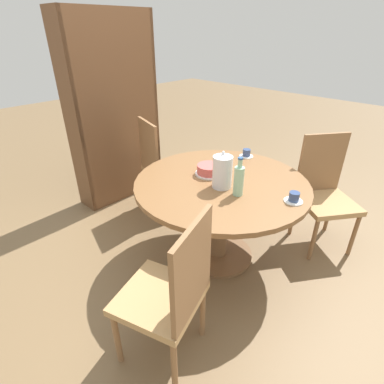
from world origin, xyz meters
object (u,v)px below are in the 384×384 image
at_px(coffee_pot, 222,171).
at_px(cup_a, 294,198).
at_px(chair_c, 170,292).
at_px(cup_b, 246,154).
at_px(water_bottle, 239,180).
at_px(chair_b, 162,165).
at_px(cake_main, 209,170).
at_px(chair_a, 325,191).
at_px(bookshelf, 115,113).

bearing_deg(coffee_pot, cup_a, -71.22).
bearing_deg(chair_c, cup_b, -178.38).
bearing_deg(water_bottle, cup_b, 29.95).
xyz_separation_m(chair_c, cup_b, (1.38, 0.50, 0.24)).
bearing_deg(coffee_pot, chair_b, 74.92).
relative_size(cake_main, cup_b, 1.77).
distance_m(water_bottle, cup_a, 0.37).
xyz_separation_m(chair_b, cake_main, (-0.17, -0.76, 0.25)).
distance_m(chair_a, cake_main, 1.02).
distance_m(chair_c, cup_b, 1.49).
height_order(chair_c, water_bottle, water_bottle).
bearing_deg(chair_c, chair_b, -148.07).
height_order(chair_b, bookshelf, bookshelf).
height_order(coffee_pot, cup_a, coffee_pot).
bearing_deg(chair_c, cup_a, 151.74).
height_order(chair_b, coffee_pot, coffee_pot).
bearing_deg(chair_a, coffee_pot, -170.97).
xyz_separation_m(bookshelf, cup_a, (-0.00, -2.01, -0.20)).
relative_size(cup_a, cup_b, 1.00).
distance_m(coffee_pot, cake_main, 0.24).
height_order(cake_main, cup_a, cake_main).
relative_size(chair_c, coffee_pot, 3.51).
height_order(bookshelf, cup_a, bookshelf).
relative_size(chair_b, coffee_pot, 3.51).
height_order(bookshelf, cake_main, bookshelf).
height_order(chair_c, cake_main, chair_c).
bearing_deg(cup_b, water_bottle, -150.05).
xyz_separation_m(bookshelf, cake_main, (-0.07, -1.34, -0.19)).
distance_m(chair_b, cup_a, 1.45).
distance_m(chair_b, cake_main, 0.81).
xyz_separation_m(chair_b, cup_b, (0.33, -0.76, 0.24)).
distance_m(bookshelf, cup_a, 2.02).
bearing_deg(chair_c, chair_a, 156.95).
height_order(coffee_pot, water_bottle, same).
height_order(water_bottle, cake_main, water_bottle).
xyz_separation_m(chair_b, water_bottle, (-0.27, -1.11, 0.32)).
relative_size(chair_c, water_bottle, 3.52).
bearing_deg(water_bottle, coffee_pot, 84.60).
bearing_deg(cake_main, chair_a, -40.14).
distance_m(cake_main, cup_a, 0.67).
distance_m(chair_c, cup_a, 0.99).
bearing_deg(chair_c, coffee_pot, -177.17).
bearing_deg(water_bottle, cup_a, -61.34).
bearing_deg(chair_b, cup_b, -139.97).
distance_m(chair_c, water_bottle, 0.85).
relative_size(chair_b, cup_b, 7.81).
xyz_separation_m(chair_b, cup_a, (-0.10, -1.43, 0.24)).
bearing_deg(cup_a, bookshelf, 89.88).
xyz_separation_m(chair_c, bookshelf, (0.95, 1.85, 0.44)).
relative_size(bookshelf, water_bottle, 6.86).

